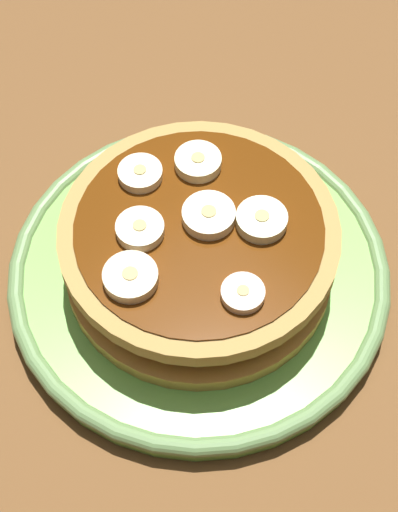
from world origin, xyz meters
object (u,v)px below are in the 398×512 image
at_px(plate, 199,273).
at_px(banana_slice_4, 141,174).
at_px(banana_slice_3, 262,220).
at_px(banana_slice_0, 204,212).
at_px(banana_slice_1, 126,273).
at_px(banana_slice_5, 198,162).
at_px(banana_slice_6, 243,294).
at_px(banana_slice_2, 140,229).
at_px(pancake_stack, 195,247).

distance_m(plate, banana_slice_4, 0.08).
bearing_deg(banana_slice_3, banana_slice_0, 126.05).
bearing_deg(plate, banana_slice_1, 175.77).
bearing_deg(banana_slice_5, banana_slice_6, -118.90).
bearing_deg(banana_slice_1, banana_slice_2, 33.66).
relative_size(banana_slice_4, banana_slice_5, 0.94).
bearing_deg(banana_slice_6, banana_slice_0, 67.18).
bearing_deg(banana_slice_5, banana_slice_3, -93.45).
bearing_deg(banana_slice_4, banana_slice_1, -138.22).
bearing_deg(pancake_stack, banana_slice_4, 88.36).
relative_size(plate, banana_slice_0, 7.72).
bearing_deg(banana_slice_2, pancake_stack, -35.23).
bearing_deg(banana_slice_1, banana_slice_6, -54.93).
bearing_deg(banana_slice_0, pancake_stack, -170.25).
height_order(plate, banana_slice_4, banana_slice_4).
distance_m(plate, banana_slice_5, 0.08).
xyz_separation_m(plate, banana_slice_4, (0.00, 0.06, 0.06)).
bearing_deg(banana_slice_3, banana_slice_2, 141.08).
height_order(banana_slice_2, banana_slice_6, banana_slice_2).
height_order(banana_slice_1, banana_slice_2, same).
bearing_deg(banana_slice_5, banana_slice_1, -160.68).
distance_m(banana_slice_0, banana_slice_2, 0.04).
relative_size(pancake_stack, banana_slice_0, 5.51).
xyz_separation_m(plate, pancake_stack, (-0.00, 0.00, 0.03)).
bearing_deg(pancake_stack, banana_slice_0, 9.75).
height_order(banana_slice_1, banana_slice_4, banana_slice_1).
bearing_deg(banana_slice_6, banana_slice_4, 81.45).
bearing_deg(banana_slice_6, banana_slice_5, 61.10).
bearing_deg(banana_slice_0, plate, -154.27).
bearing_deg(banana_slice_4, pancake_stack, -91.64).
relative_size(banana_slice_0, banana_slice_1, 1.01).
bearing_deg(banana_slice_3, banana_slice_6, -148.16).
bearing_deg(banana_slice_4, banana_slice_0, -81.15).
height_order(banana_slice_0, banana_slice_1, same).
bearing_deg(plate, banana_slice_0, 25.73).
bearing_deg(plate, banana_slice_5, 46.85).
xyz_separation_m(banana_slice_4, banana_slice_6, (-0.02, -0.11, -0.00)).
xyz_separation_m(banana_slice_2, banana_slice_3, (0.06, -0.05, 0.00)).
height_order(pancake_stack, banana_slice_5, banana_slice_5).
xyz_separation_m(banana_slice_4, banana_slice_5, (0.03, -0.02, 0.00)).
xyz_separation_m(banana_slice_1, banana_slice_6, (0.04, -0.06, -0.00)).
distance_m(banana_slice_1, banana_slice_5, 0.10).
height_order(pancake_stack, banana_slice_6, banana_slice_6).
bearing_deg(banana_slice_0, banana_slice_5, 51.64).
distance_m(banana_slice_2, banana_slice_3, 0.08).
xyz_separation_m(pancake_stack, banana_slice_3, (0.03, -0.03, 0.03)).
bearing_deg(pancake_stack, banana_slice_2, 144.77).
xyz_separation_m(pancake_stack, banana_slice_5, (0.04, 0.03, 0.03)).
bearing_deg(banana_slice_4, plate, -90.50).
xyz_separation_m(banana_slice_2, banana_slice_6, (0.01, -0.08, -0.00)).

